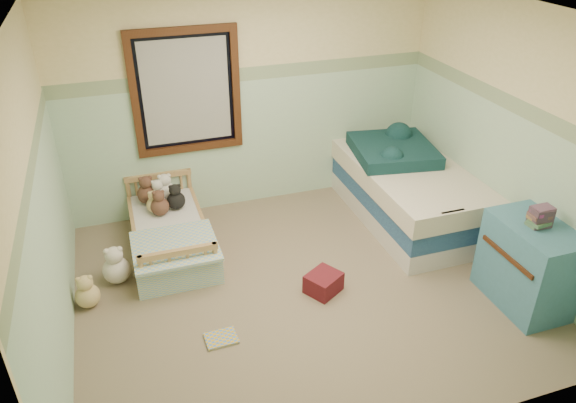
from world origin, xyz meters
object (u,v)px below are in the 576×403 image
object	(u,v)px
plush_floor_tan	(88,296)
dresser	(528,265)
plush_floor_cream	(117,270)
floor_book	(221,338)
red_pillow	(323,283)
toddler_bed_frame	(171,241)
twin_bed_frame	(404,209)

from	to	relation	value
plush_floor_tan	dresser	xyz separation A→B (m)	(3.78, -1.19, 0.30)
plush_floor_cream	plush_floor_tan	world-z (taller)	plush_floor_cream
plush_floor_cream	floor_book	size ratio (longest dim) A/B	0.98
red_pillow	plush_floor_tan	bearing A→B (deg)	167.02
plush_floor_tan	floor_book	xyz separation A→B (m)	(1.05, -0.81, -0.10)
toddler_bed_frame	dresser	bearing A→B (deg)	-32.60
toddler_bed_frame	plush_floor_cream	xyz separation A→B (m)	(-0.57, -0.40, 0.04)
toddler_bed_frame	plush_floor_cream	world-z (taller)	plush_floor_cream
plush_floor_tan	red_pillow	xyz separation A→B (m)	(2.11, -0.49, -0.02)
plush_floor_cream	floor_book	bearing A→B (deg)	-54.79
plush_floor_tan	dresser	world-z (taller)	dresser
dresser	red_pillow	world-z (taller)	dresser
plush_floor_tan	twin_bed_frame	bearing A→B (deg)	7.79
plush_floor_tan	dresser	distance (m)	3.98
plush_floor_cream	twin_bed_frame	bearing A→B (deg)	3.42
plush_floor_tan	plush_floor_cream	bearing A→B (deg)	46.37
toddler_bed_frame	dresser	size ratio (longest dim) A/B	1.82
twin_bed_frame	dresser	xyz separation A→B (m)	(0.28, -1.67, 0.30)
dresser	floor_book	bearing A→B (deg)	172.14
red_pillow	floor_book	bearing A→B (deg)	-162.77
red_pillow	floor_book	size ratio (longest dim) A/B	1.13
plush_floor_cream	dresser	size ratio (longest dim) A/B	0.32
plush_floor_cream	floor_book	world-z (taller)	plush_floor_cream
toddler_bed_frame	dresser	xyz separation A→B (m)	(2.94, -1.88, 0.31)
plush_floor_tan	red_pillow	bearing A→B (deg)	-12.98
toddler_bed_frame	dresser	world-z (taller)	dresser
plush_floor_tan	dresser	size ratio (longest dim) A/B	0.27
plush_floor_tan	twin_bed_frame	distance (m)	3.53
dresser	red_pillow	xyz separation A→B (m)	(-1.68, 0.71, -0.31)
plush_floor_cream	toddler_bed_frame	bearing A→B (deg)	35.30
twin_bed_frame	dresser	distance (m)	1.72
toddler_bed_frame	red_pillow	world-z (taller)	toddler_bed_frame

